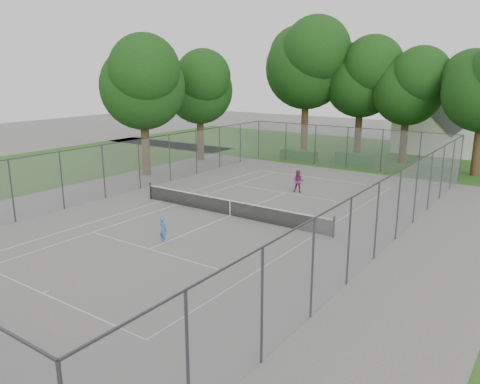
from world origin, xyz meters
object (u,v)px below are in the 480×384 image
Objects in this scene: girl_player at (163,229)px; woman_player at (298,181)px; house at (439,114)px; tennis_net at (230,207)px.

woman_player is at bearing -82.14° from girl_player.
house is 35.66m from girl_player.
tennis_net is 5.28m from girl_player.
house is 23.46m from woman_player.
tennis_net is 7.03m from woman_player.
woman_player reaches higher than girl_player.
house is at bearing 81.64° from tennis_net.
house is 7.70× the size of girl_player.
girl_player is (-4.56, -35.22, -3.25)m from house.
house is at bearing -85.62° from girl_player.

